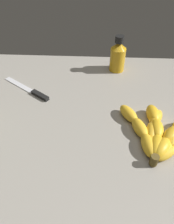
% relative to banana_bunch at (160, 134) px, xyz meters
% --- Properties ---
extents(ground_plane, '(0.94, 0.78, 0.04)m').
position_rel_banana_bunch_xyz_m(ground_plane, '(-0.23, 0.04, -0.04)').
color(ground_plane, gray).
extents(banana_bunch, '(0.22, 0.21, 0.04)m').
position_rel_banana_bunch_xyz_m(banana_bunch, '(0.00, 0.00, 0.00)').
color(banana_bunch, gold).
rests_on(banana_bunch, ground_plane).
extents(honey_bottle, '(0.06, 0.06, 0.13)m').
position_rel_banana_bunch_xyz_m(honey_bottle, '(-0.10, 0.34, 0.04)').
color(honey_bottle, gold).
rests_on(honey_bottle, ground_plane).
extents(butter_knife, '(0.18, 0.13, 0.01)m').
position_rel_banana_bunch_xyz_m(butter_knife, '(-0.40, 0.19, -0.01)').
color(butter_knife, silver).
rests_on(butter_knife, ground_plane).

